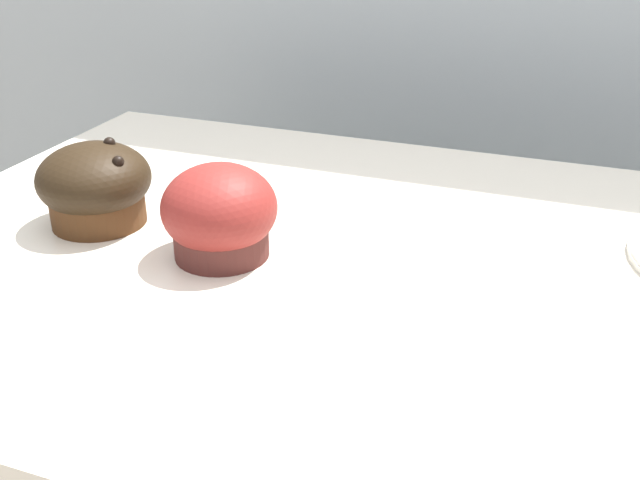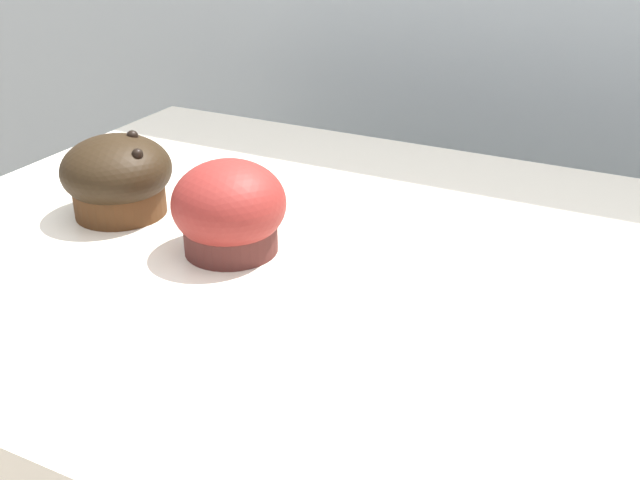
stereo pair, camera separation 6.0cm
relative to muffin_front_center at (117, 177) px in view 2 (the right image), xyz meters
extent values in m
cube|color=#A8B2B7|center=(0.31, 0.62, -0.08)|extent=(3.20, 0.10, 1.80)
cylinder|color=#482A15|center=(0.00, 0.00, -0.02)|extent=(0.09, 0.09, 0.05)
ellipsoid|color=black|center=(0.00, 0.00, 0.01)|extent=(0.11, 0.11, 0.07)
sphere|color=black|center=(0.01, 0.02, 0.04)|extent=(0.01, 0.01, 0.01)
sphere|color=black|center=(0.04, -0.01, 0.03)|extent=(0.01, 0.01, 0.01)
cylinder|color=#4F241F|center=(0.14, -0.02, -0.02)|extent=(0.08, 0.08, 0.05)
ellipsoid|color=maroon|center=(0.14, -0.02, 0.01)|extent=(0.10, 0.10, 0.08)
camera|label=1|loc=(0.44, -0.55, 0.27)|focal=42.00mm
camera|label=2|loc=(0.49, -0.53, 0.27)|focal=42.00mm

